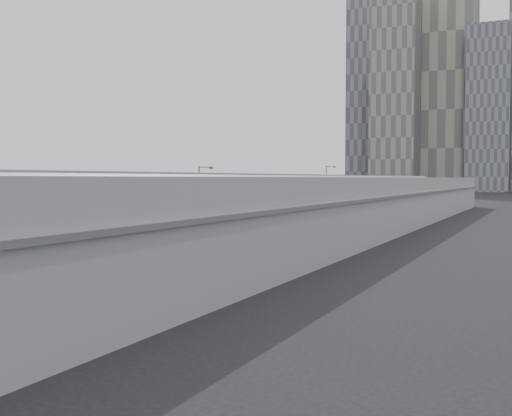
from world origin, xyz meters
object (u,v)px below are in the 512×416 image
Objects in this scene: bus_1 at (116,242)px; bus_3 at (258,220)px; bus_2 at (194,230)px; suv at (367,203)px; bus_6 at (353,206)px; bus_4 at (295,214)px; bus_5 at (324,211)px; street_lamp_far at (327,186)px; shipping_container at (339,204)px; street_lamp_near at (201,194)px.

bus_3 is at bearing 85.33° from bus_1.
bus_2 reaches higher than suv.
bus_4 is at bearing -92.34° from bus_6.
bus_3 is 0.95× the size of bus_4.
bus_5 is 1.42× the size of street_lamp_far.
bus_1 is 0.88× the size of bus_4.
suv is at bearing 90.24° from bus_3.
bus_6 reaches higher than bus_1.
bus_2 is 15.52m from bus_3.
bus_4 is 1.05× the size of bus_6.
bus_5 is 0.95× the size of bus_6.
bus_3 reaches higher than shipping_container.
street_lamp_far reaches higher than bus_6.
street_lamp_near reaches higher than bus_1.
bus_3 is at bearing -79.04° from suv.
bus_2 is 73.46m from shipping_container.
bus_5 is at bearing -76.78° from suv.
bus_1 is 53.03m from bus_5.
bus_2 is 15.23m from street_lamp_near.
bus_3 is 58.05m from shipping_container.
bus_3 is 1.00× the size of bus_6.
bus_3 is 2.15× the size of shipping_container.
bus_4 is 33.46m from street_lamp_far.
shipping_container is (-0.98, 59.74, -3.43)m from street_lamp_near.
bus_5 is 21.54m from street_lamp_far.
suv is at bearing 89.75° from bus_1.
street_lamp_far reaches higher than shipping_container.
bus_6 is at bearing -73.58° from suv.
bus_5 is (0.25, 53.03, 0.05)m from bus_1.
bus_5 is at bearing 86.00° from bus_1.
street_lamp_near is (-6.65, -2.20, 3.12)m from bus_3.
street_lamp_far is 12.17m from shipping_container.
shipping_container is at bearing 90.94° from street_lamp_near.
bus_6 reaches higher than suv.
bus_4 is at bearing 86.70° from bus_3.
bus_2 is at bearing -63.31° from street_lamp_near.
suv is (-6.47, 64.23, -0.91)m from bus_4.
bus_4 is (-0.39, 28.87, 0.09)m from bus_2.
bus_6 is at bearing 86.26° from bus_1.
bus_4 is 44.79m from shipping_container.
street_lamp_far is 1.55× the size of suv.
bus_5 is 28.88m from street_lamp_near.
bus_4 is at bearing -79.53° from street_lamp_far.
bus_6 is at bearing -26.51° from street_lamp_far.
street_lamp_far is at bearing -83.30° from suv.
shipping_container is (-7.19, 84.80, -0.19)m from bus_1.
street_lamp_far is at bearing -85.35° from shipping_container.
bus_6 is (-0.44, 43.11, 0.00)m from bus_3.
street_lamp_near is at bearing 119.61° from bus_2.
bus_6 reaches higher than bus_3.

